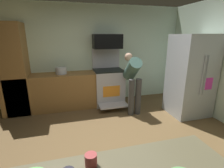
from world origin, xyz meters
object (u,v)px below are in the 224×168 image
Objects in this scene: microwave at (107,41)px; stock_pot at (61,71)px; mug_tea at (91,160)px; oven_range at (108,86)px; refrigerator at (190,76)px; person_cook at (133,78)px.

stock_pot is (-1.20, -0.08, -0.69)m from microwave.
mug_tea is at bearing -84.95° from stock_pot.
oven_range is 1.17m from microwave.
oven_range is 3.36m from mug_tea.
oven_range is 2.01× the size of microwave.
refrigerator is 1.31× the size of person_cook.
stock_pot is (-1.20, 0.01, 0.48)m from oven_range.
stock_pot is at bearing 157.70° from person_cook.
oven_range is at bearing 147.23° from refrigerator.
oven_range is 15.58× the size of mug_tea.
oven_range is at bearing 123.49° from person_cook.
stock_pot is at bearing -176.18° from microwave.
person_cook is (-1.25, 0.43, -0.07)m from refrigerator.
mug_tea is at bearing -140.84° from refrigerator.
stock_pot is (-0.28, 3.21, 0.04)m from mug_tea.
refrigerator is at bearing -18.89° from person_cook.
person_cook reaches higher than mug_tea.
refrigerator is (1.68, -1.08, 0.42)m from oven_range.
oven_range is at bearing -90.00° from microwave.
microwave is 0.40× the size of refrigerator.
oven_range is at bearing -0.68° from stock_pot.
person_cook reaches higher than stock_pot.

